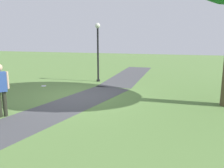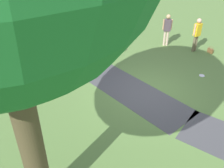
% 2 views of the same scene
% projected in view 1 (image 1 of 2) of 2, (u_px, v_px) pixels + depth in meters
% --- Properties ---
extents(ground_plane, '(48.00, 48.00, 0.00)m').
position_uv_depth(ground_plane, '(78.00, 96.00, 10.37)').
color(ground_plane, '#5C8040').
extents(footpath_segment_near, '(8.04, 1.99, 0.01)m').
position_uv_depth(footpath_segment_near, '(130.00, 75.00, 15.75)').
color(footpath_segment_near, '#48484C').
rests_on(footpath_segment_near, ground).
extents(footpath_segment_mid, '(8.20, 3.69, 0.01)m').
position_uv_depth(footpath_segment_mid, '(60.00, 109.00, 8.56)').
color(footpath_segment_mid, '#48484C').
rests_on(footpath_segment_mid, ground).
extents(lamp_post, '(0.28, 0.28, 3.23)m').
position_uv_depth(lamp_post, '(98.00, 46.00, 13.23)').
color(lamp_post, black).
rests_on(lamp_post, ground).
extents(passerby_on_path, '(0.43, 0.42, 1.71)m').
position_uv_depth(passerby_on_path, '(1.00, 87.00, 7.55)').
color(passerby_on_path, '#292D1F').
rests_on(passerby_on_path, ground).
extents(frisbee_on_grass, '(0.25, 0.25, 0.02)m').
position_uv_depth(frisbee_on_grass, '(44.00, 86.00, 12.33)').
color(frisbee_on_grass, white).
rests_on(frisbee_on_grass, ground).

